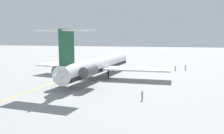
{
  "coord_description": "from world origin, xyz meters",
  "views": [
    {
      "loc": [
        74.53,
        28.35,
        12.49
      ],
      "look_at": [
        5.16,
        12.66,
        3.24
      ],
      "focal_mm": 39.65,
      "sensor_mm": 36.0,
      "label": 1
    }
  ],
  "objects_px": {
    "main_jetliner": "(97,65)",
    "safety_cone_nose": "(166,68)",
    "ground_crew_portside": "(142,94)",
    "safety_cone_wingtip": "(89,65)",
    "ground_crew_near_tail": "(185,67)",
    "ground_crew_starboard": "(175,67)"
  },
  "relations": [
    {
      "from": "ground_crew_portside",
      "to": "safety_cone_wingtip",
      "type": "distance_m",
      "value": 54.5
    },
    {
      "from": "ground_crew_portside",
      "to": "ground_crew_starboard",
      "type": "xyz_separation_m",
      "value": [
        -41.83,
        7.33,
        -0.02
      ]
    },
    {
      "from": "ground_crew_starboard",
      "to": "safety_cone_wingtip",
      "type": "bearing_deg",
      "value": 98.89
    },
    {
      "from": "ground_crew_starboard",
      "to": "safety_cone_wingtip",
      "type": "relative_size",
      "value": 3.28
    },
    {
      "from": "ground_crew_near_tail",
      "to": "ground_crew_starboard",
      "type": "relative_size",
      "value": 1.02
    },
    {
      "from": "main_jetliner",
      "to": "safety_cone_nose",
      "type": "distance_m",
      "value": 31.38
    },
    {
      "from": "ground_crew_near_tail",
      "to": "safety_cone_wingtip",
      "type": "bearing_deg",
      "value": -94.32
    },
    {
      "from": "main_jetliner",
      "to": "safety_cone_wingtip",
      "type": "relative_size",
      "value": 86.01
    },
    {
      "from": "ground_crew_portside",
      "to": "ground_crew_starboard",
      "type": "distance_m",
      "value": 42.47
    },
    {
      "from": "ground_crew_near_tail",
      "to": "ground_crew_portside",
      "type": "relative_size",
      "value": 1.0
    },
    {
      "from": "main_jetliner",
      "to": "ground_crew_near_tail",
      "type": "height_order",
      "value": "main_jetliner"
    },
    {
      "from": "main_jetliner",
      "to": "safety_cone_nose",
      "type": "xyz_separation_m",
      "value": [
        -24.46,
        19.35,
        -3.48
      ]
    },
    {
      "from": "main_jetliner",
      "to": "safety_cone_nose",
      "type": "relative_size",
      "value": 86.01
    },
    {
      "from": "safety_cone_wingtip",
      "to": "safety_cone_nose",
      "type": "bearing_deg",
      "value": 86.35
    },
    {
      "from": "main_jetliner",
      "to": "safety_cone_nose",
      "type": "height_order",
      "value": "main_jetliner"
    },
    {
      "from": "ground_crew_near_tail",
      "to": "ground_crew_portside",
      "type": "bearing_deg",
      "value": -13.08
    },
    {
      "from": "safety_cone_nose",
      "to": "safety_cone_wingtip",
      "type": "height_order",
      "value": "same"
    },
    {
      "from": "main_jetliner",
      "to": "ground_crew_portside",
      "type": "xyz_separation_m",
      "value": [
        21.22,
        15.25,
        -2.6
      ]
    },
    {
      "from": "main_jetliner",
      "to": "ground_crew_portside",
      "type": "relative_size",
      "value": 25.79
    },
    {
      "from": "ground_crew_portside",
      "to": "safety_cone_nose",
      "type": "relative_size",
      "value": 3.33
    },
    {
      "from": "main_jetliner",
      "to": "ground_crew_starboard",
      "type": "height_order",
      "value": "main_jetliner"
    },
    {
      "from": "main_jetliner",
      "to": "ground_crew_near_tail",
      "type": "bearing_deg",
      "value": -41.34
    }
  ]
}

